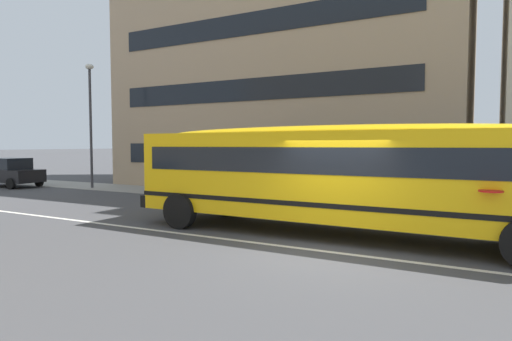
# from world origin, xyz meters

# --- Properties ---
(ground_plane) EXTENTS (400.00, 400.00, 0.00)m
(ground_plane) POSITION_xyz_m (0.00, 0.00, 0.00)
(ground_plane) COLOR #424244
(sidewalk_far) EXTENTS (120.00, 3.00, 0.01)m
(sidewalk_far) POSITION_xyz_m (0.00, 8.06, 0.01)
(sidewalk_far) COLOR gray
(sidewalk_far) RESTS_ON ground_plane
(lane_centreline) EXTENTS (110.00, 0.16, 0.01)m
(lane_centreline) POSITION_xyz_m (0.00, 0.00, 0.00)
(lane_centreline) COLOR silver
(lane_centreline) RESTS_ON ground_plane
(school_bus) EXTENTS (12.99, 3.13, 2.90)m
(school_bus) POSITION_xyz_m (-0.09, 1.76, 1.72)
(school_bus) COLOR yellow
(school_bus) RESTS_ON ground_plane
(parked_car_black_by_entrance) EXTENTS (3.97, 2.01, 1.64)m
(parked_car_black_by_entrance) POSITION_xyz_m (-20.78, 5.56, 0.84)
(parked_car_black_by_entrance) COLOR black
(parked_car_black_by_entrance) RESTS_ON ground_plane
(street_lamp) EXTENTS (0.44, 0.44, 6.80)m
(street_lamp) POSITION_xyz_m (-16.13, 7.36, 4.31)
(street_lamp) COLOR #38383D
(street_lamp) RESTS_ON ground_plane
(apartment_block_far_left) EXTENTS (19.22, 10.51, 16.50)m
(apartment_block_far_left) POSITION_xyz_m (-7.27, 14.78, 8.25)
(apartment_block_far_left) COLOR tan
(apartment_block_far_left) RESTS_ON ground_plane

